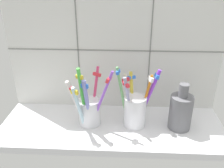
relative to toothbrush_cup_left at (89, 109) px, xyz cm
name	(u,v)px	position (x,y,z in cm)	size (l,w,h in cm)	color
counter_slab	(112,128)	(6.56, -0.19, -6.15)	(64.00, 22.00, 2.00)	silver
tile_wall_back	(114,44)	(6.56, 11.81, 15.35)	(64.00, 2.20, 45.00)	silver
toothbrush_cup_left	(89,109)	(0.00, 0.00, 0.00)	(12.56, 10.95, 18.67)	silver
toothbrush_cup_right	(135,108)	(13.01, 0.67, 0.27)	(12.31, 7.96, 17.42)	white
ceramic_vase	(180,110)	(25.58, 0.12, 0.20)	(6.22, 6.22, 13.57)	slate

